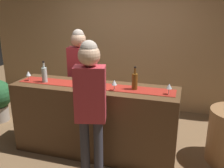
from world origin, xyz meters
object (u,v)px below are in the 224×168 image
wine_glass_mid_counter (28,74)px  wine_glass_far_end (114,83)px  wine_bottle_clear (44,75)px  wine_bottle_amber (135,81)px  wine_glass_near_customer (169,86)px  bartender (80,70)px  customer_sipping (90,99)px

wine_glass_mid_counter → wine_glass_far_end: size_ratio=1.00×
wine_bottle_clear → wine_bottle_amber: size_ratio=1.00×
wine_glass_near_customer → bartender: 1.59m
wine_glass_near_customer → wine_bottle_clear: bearing=179.6°
wine_glass_near_customer → wine_glass_mid_counter: 1.95m
wine_bottle_clear → wine_glass_mid_counter: bearing=-178.6°
wine_bottle_clear → wine_glass_near_customer: (1.70, -0.01, -0.01)m
wine_bottle_clear → bartender: 0.68m
wine_glass_near_customer → wine_bottle_amber: bearing=171.1°
wine_glass_near_customer → bartender: size_ratio=0.09×
wine_bottle_clear → wine_glass_mid_counter: size_ratio=2.10×
wine_glass_far_end → bartender: bartender is taller
wine_bottle_clear → customer_sipping: 1.03m
bartender → customer_sipping: (0.64, -1.15, 0.01)m
wine_bottle_clear → wine_glass_mid_counter: 0.25m
bartender → wine_glass_mid_counter: bearing=45.5°
wine_glass_mid_counter → bartender: (0.50, 0.64, -0.07)m
wine_glass_mid_counter → wine_glass_far_end: 1.28m
wine_glass_mid_counter → customer_sipping: (1.14, -0.52, -0.06)m
wine_glass_near_customer → wine_glass_mid_counter: bearing=179.8°
wine_bottle_amber → wine_glass_mid_counter: wine_bottle_amber is taller
wine_bottle_clear → wine_glass_mid_counter: (-0.25, -0.01, -0.01)m
bartender → wine_glass_far_end: bearing=132.3°
wine_bottle_amber → wine_bottle_clear: bearing=-177.5°
wine_glass_mid_counter → wine_glass_near_customer: bearing=-0.2°
wine_glass_near_customer → customer_sipping: size_ratio=0.08×
wine_bottle_clear → wine_glass_far_end: (1.03, -0.06, -0.01)m
wine_glass_far_end → customer_sipping: bearing=-107.0°
bartender → wine_bottle_clear: bearing=62.3°
wine_glass_near_customer → customer_sipping: 0.96m
wine_glass_near_customer → wine_glass_far_end: size_ratio=1.00×
wine_bottle_amber → wine_glass_far_end: wine_bottle_amber is taller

